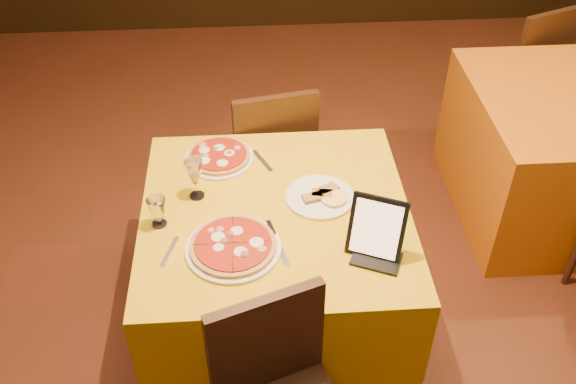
{
  "coord_description": "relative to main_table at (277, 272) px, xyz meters",
  "views": [
    {
      "loc": [
        -0.17,
        -1.73,
        2.5
      ],
      "look_at": [
        -0.04,
        0.21,
        0.86
      ],
      "focal_mm": 40.0,
      "sensor_mm": 36.0,
      "label": 1
    }
  ],
  "objects": [
    {
      "name": "side_table",
      "position": [
        1.64,
        0.78,
        0.0
      ],
      "size": [
        1.1,
        1.1,
        0.75
      ],
      "primitive_type": "cube",
      "color": "#BC5E0C",
      "rests_on": "floor"
    },
    {
      "name": "pizza_far",
      "position": [
        -0.23,
        0.36,
        0.39
      ],
      "size": [
        0.31,
        0.31,
        0.03
      ],
      "rotation": [
        0.0,
        0.0,
        0.3
      ],
      "color": "white",
      "rests_on": "main_table"
    },
    {
      "name": "floor",
      "position": [
        0.09,
        -0.23,
        -0.38
      ],
      "size": [
        6.0,
        7.0,
        0.01
      ],
      "primitive_type": "cube",
      "color": "#5E2D19",
      "rests_on": "ground"
    },
    {
      "name": "cutlet_dish",
      "position": [
        0.19,
        0.06,
        0.39
      ],
      "size": [
        0.29,
        0.29,
        0.03
      ],
      "rotation": [
        0.0,
        0.0,
        -0.38
      ],
      "color": "white",
      "rests_on": "main_table"
    },
    {
      "name": "tablet",
      "position": [
        0.36,
        -0.26,
        0.49
      ],
      "size": [
        0.23,
        0.18,
        0.24
      ],
      "primitive_type": "cube",
      "rotation": [
        -0.35,
        0.0,
        -0.41
      ],
      "color": "black",
      "rests_on": "main_table"
    },
    {
      "name": "chair_side_far",
      "position": [
        1.64,
        1.61,
        0.08
      ],
      "size": [
        0.6,
        0.6,
        0.91
      ],
      "primitive_type": null,
      "rotation": [
        0.0,
        0.0,
        3.52
      ],
      "color": "black",
      "rests_on": "floor"
    },
    {
      "name": "fork_far",
      "position": [
        -0.04,
        0.33,
        0.38
      ],
      "size": [
        0.09,
        0.17,
        0.01
      ],
      "primitive_type": "cube",
      "rotation": [
        0.0,
        0.0,
        2.0
      ],
      "color": "silver",
      "rests_on": "main_table"
    },
    {
      "name": "main_table",
      "position": [
        0.0,
        0.0,
        0.0
      ],
      "size": [
        1.1,
        1.1,
        0.75
      ],
      "primitive_type": "cube",
      "color": "gold",
      "rests_on": "floor"
    },
    {
      "name": "chair_main_far",
      "position": [
        0.0,
        0.8,
        0.08
      ],
      "size": [
        0.47,
        0.47,
        0.91
      ],
      "primitive_type": null,
      "rotation": [
        0.0,
        0.0,
        3.33
      ],
      "color": "black",
      "rests_on": "floor"
    },
    {
      "name": "knife",
      "position": [
        -0.0,
        -0.2,
        0.38
      ],
      "size": [
        0.08,
        0.24,
        0.01
      ],
      "primitive_type": "cube",
      "rotation": [
        0.0,
        0.0,
        1.82
      ],
      "color": "silver",
      "rests_on": "main_table"
    },
    {
      "name": "wine_glass",
      "position": [
        -0.32,
        0.11,
        0.47
      ],
      "size": [
        0.08,
        0.08,
        0.19
      ],
      "primitive_type": null,
      "rotation": [
        0.0,
        0.0,
        -0.15
      ],
      "color": "#E0D27F",
      "rests_on": "main_table"
    },
    {
      "name": "pizza_near",
      "position": [
        -0.17,
        -0.22,
        0.39
      ],
      "size": [
        0.37,
        0.37,
        0.03
      ],
      "rotation": [
        0.0,
        0.0,
        0.17
      ],
      "color": "white",
      "rests_on": "main_table"
    },
    {
      "name": "fork_near",
      "position": [
        -0.42,
        -0.21,
        0.38
      ],
      "size": [
        0.06,
        0.16,
        0.01
      ],
      "primitive_type": "cube",
      "rotation": [
        0.0,
        0.0,
        1.27
      ],
      "color": "#B2B0B7",
      "rests_on": "main_table"
    },
    {
      "name": "water_glass",
      "position": [
        -0.47,
        -0.05,
        0.44
      ],
      "size": [
        0.09,
        0.09,
        0.13
      ],
      "primitive_type": null,
      "rotation": [
        0.0,
        0.0,
        0.31
      ],
      "color": "white",
      "rests_on": "main_table"
    }
  ]
}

